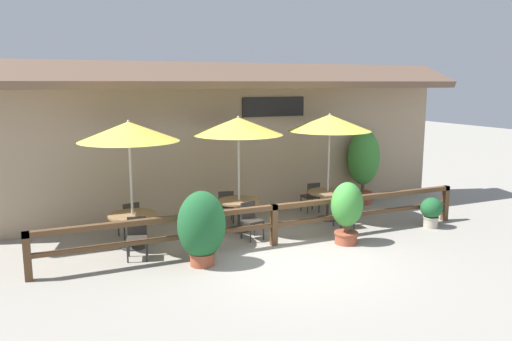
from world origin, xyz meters
TOP-DOWN VIEW (x-y plane):
  - ground_plane at (0.00, 0.00)m, footprint 60.00×60.00m
  - building_facade at (0.00, 4.10)m, footprint 14.28×1.49m
  - patio_railing at (0.00, 1.05)m, footprint 10.40×0.14m
  - patio_umbrella_near at (-2.96, 2.21)m, footprint 2.20×2.20m
  - dining_table_near at (-2.96, 2.21)m, footprint 1.08×1.08m
  - chair_near_streetside at (-3.02, 1.46)m, footprint 0.51×0.51m
  - chair_near_wallside at (-2.91, 2.96)m, footprint 0.50×0.50m
  - patio_umbrella_middle at (-0.28, 2.49)m, footprint 2.20×2.20m
  - dining_table_middle at (-0.28, 2.49)m, footprint 1.08×1.08m
  - chair_middle_streetside at (-0.29, 1.71)m, footprint 0.49×0.49m
  - chair_middle_wallside at (-0.35, 3.26)m, footprint 0.51×0.51m
  - patio_umbrella_far at (2.31, 2.45)m, footprint 2.20×2.20m
  - dining_table_far at (2.31, 2.45)m, footprint 1.08×1.08m
  - chair_far_streetside at (2.26, 1.65)m, footprint 0.44×0.44m
  - chair_far_wallside at (2.27, 3.26)m, footprint 0.42×0.42m
  - potted_plant_broad_leaf at (-1.89, 0.51)m, footprint 0.99×0.89m
  - potted_plant_tall_tropical at (1.58, 0.48)m, footprint 0.76×0.68m
  - potted_plant_corner_fern at (4.31, 0.68)m, footprint 0.58×0.52m
  - potted_plant_small_flowering at (4.25, 3.55)m, footprint 0.99×0.90m

SIDE VIEW (x-z plane):
  - ground_plane at x=0.00m, z-range 0.00..0.00m
  - potted_plant_corner_fern at x=4.31m, z-range 0.05..0.83m
  - chair_near_streetside at x=-3.02m, z-range 0.06..0.93m
  - chair_near_wallside at x=-2.91m, z-range 0.06..0.93m
  - chair_middle_streetside at x=-0.29m, z-range 0.06..0.93m
  - chair_middle_wallside at x=-0.35m, z-range 0.06..0.93m
  - chair_far_streetside at x=2.26m, z-range 0.06..0.93m
  - chair_far_wallside at x=2.27m, z-range 0.06..0.93m
  - dining_table_near at x=-2.96m, z-range 0.24..1.01m
  - dining_table_middle at x=-0.28m, z-range 0.24..1.01m
  - dining_table_far at x=2.31m, z-range 0.24..1.01m
  - patio_railing at x=0.00m, z-range 0.22..1.17m
  - potted_plant_broad_leaf at x=-1.89m, z-range 0.04..1.58m
  - potted_plant_tall_tropical at x=1.58m, z-range 0.10..1.55m
  - potted_plant_small_flowering at x=4.25m, z-range 0.19..2.46m
  - building_facade at x=0.00m, z-range 0.05..4.28m
  - patio_umbrella_near at x=-2.96m, z-range 1.18..4.06m
  - patio_umbrella_middle at x=-0.28m, z-range 1.18..4.06m
  - patio_umbrella_far at x=2.31m, z-range 1.18..4.06m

